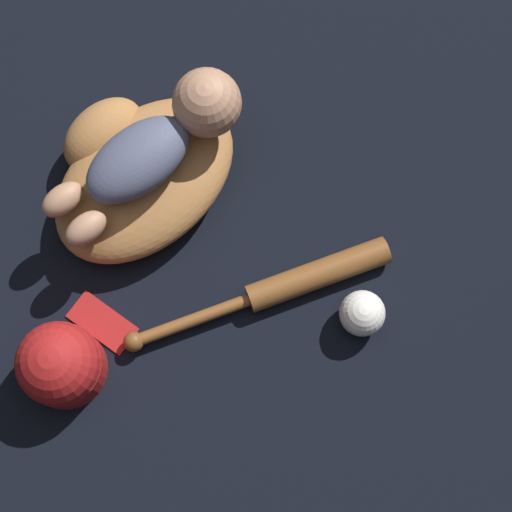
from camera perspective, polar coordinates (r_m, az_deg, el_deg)
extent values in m
plane|color=black|center=(1.56, -6.98, 3.88)|extent=(6.00, 6.00, 0.00)
ellipsoid|color=#A8703D|center=(1.52, -7.24, 5.15)|extent=(0.43, 0.37, 0.11)
ellipsoid|color=#A8703D|center=(1.56, -10.13, 7.94)|extent=(0.19, 0.17, 0.11)
ellipsoid|color=#4C516B|center=(1.43, -7.71, 6.44)|extent=(0.22, 0.17, 0.08)
sphere|color=tan|center=(1.44, -3.29, 10.15)|extent=(0.12, 0.12, 0.12)
ellipsoid|color=tan|center=(1.45, -12.75, 3.59)|extent=(0.09, 0.07, 0.05)
ellipsoid|color=tan|center=(1.43, -11.28, 1.80)|extent=(0.09, 0.07, 0.05)
cylinder|color=brown|center=(1.49, 4.16, -1.23)|extent=(0.26, 0.05, 0.05)
cylinder|color=brown|center=(1.48, -4.31, -4.32)|extent=(0.21, 0.02, 0.02)
sphere|color=brown|center=(1.48, -8.16, -5.68)|extent=(0.04, 0.04, 0.04)
sphere|color=white|center=(1.47, 7.09, -3.82)|extent=(0.08, 0.08, 0.08)
cylinder|color=maroon|center=(1.49, -12.73, -7.20)|extent=(0.14, 0.14, 0.06)
sphere|color=maroon|center=(1.45, -13.05, -7.00)|extent=(0.14, 0.14, 0.14)
cube|color=maroon|center=(1.52, -10.20, -4.38)|extent=(0.11, 0.13, 0.01)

